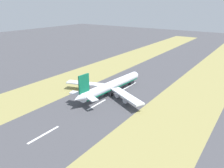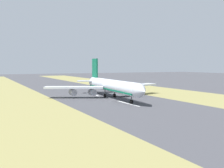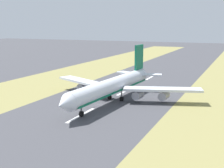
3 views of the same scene
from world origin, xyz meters
The scene contains 6 objects.
ground_plane centered at (0.00, 0.00, 0.00)m, with size 800.00×800.00×0.00m, color #424247.
grass_median_east centered at (45.00, 0.00, 0.00)m, with size 40.00×600.00×0.01m, color olive.
centreline_dash_near centered at (0.00, -65.37, 0.01)m, with size 1.20×18.00×0.01m, color silver.
centreline_dash_mid centered at (0.00, -25.37, 0.01)m, with size 1.20×18.00×0.01m, color silver.
centreline_dash_far centered at (0.00, 14.63, 0.01)m, with size 1.20×18.00×0.01m, color silver.
airplane_main_jet centered at (-2.52, -7.27, 6.02)m, with size 63.97×67.22×20.20m.
Camera 3 is at (-48.23, 100.36, 29.38)m, focal length 50.00 mm.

